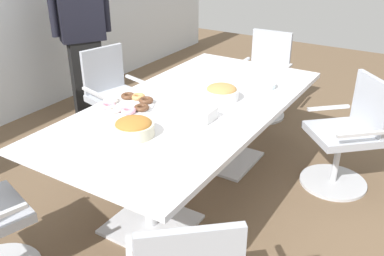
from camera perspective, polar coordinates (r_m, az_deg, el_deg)
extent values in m
cube|color=brown|center=(3.48, 0.00, -8.23)|extent=(10.00, 10.00, 0.01)
cube|color=silver|center=(3.13, 0.00, 2.96)|extent=(2.40, 1.20, 0.04)
cube|color=silver|center=(3.11, -5.49, -12.78)|extent=(0.56, 0.56, 0.02)
cylinder|color=silver|center=(2.90, -5.79, -7.28)|extent=(0.09, 0.09, 0.69)
cube|color=silver|center=(3.88, 4.30, -4.11)|extent=(0.56, 0.56, 0.02)
cylinder|color=silver|center=(3.72, 4.48, 0.66)|extent=(0.09, 0.09, 0.69)
cube|color=silver|center=(2.05, 5.92, -16.23)|extent=(0.30, 0.26, 0.02)
cylinder|color=silver|center=(3.73, 18.47, -6.92)|extent=(0.76, 0.76, 0.02)
cylinder|color=silver|center=(3.62, 18.95, -4.05)|extent=(0.05, 0.05, 0.41)
cube|color=#ADB2BC|center=(3.52, 19.49, -0.76)|extent=(0.65, 0.65, 0.06)
cube|color=#ADB2BC|center=(3.53, 23.03, 3.03)|extent=(0.35, 0.33, 0.42)
cube|color=silver|center=(3.28, 21.81, -0.78)|extent=(0.27, 0.29, 0.02)
cube|color=silver|center=(3.66, 17.95, 2.61)|extent=(0.27, 0.29, 0.02)
cylinder|color=silver|center=(4.81, 9.13, 1.86)|extent=(0.56, 0.56, 0.02)
cylinder|color=silver|center=(4.73, 9.31, 4.23)|extent=(0.05, 0.05, 0.41)
cube|color=#ADB2BC|center=(4.65, 9.52, 6.90)|extent=(0.48, 0.48, 0.06)
cube|color=#ADB2BC|center=(4.77, 10.66, 10.32)|extent=(0.06, 0.44, 0.42)
cube|color=silver|center=(4.54, 12.53, 7.76)|extent=(0.37, 0.04, 0.02)
cube|color=silver|center=(4.70, 6.82, 8.81)|extent=(0.37, 0.04, 0.02)
cylinder|color=silver|center=(4.24, -9.52, -1.66)|extent=(0.66, 0.66, 0.02)
cylinder|color=silver|center=(4.15, -9.74, 0.98)|extent=(0.05, 0.05, 0.41)
cube|color=#ADB2BC|center=(4.05, -9.99, 3.96)|extent=(0.56, 0.56, 0.06)
cube|color=#ADB2BC|center=(4.14, -11.92, 7.80)|extent=(0.43, 0.15, 0.42)
cube|color=silver|center=(4.14, -7.33, 6.41)|extent=(0.12, 0.36, 0.02)
cube|color=silver|center=(3.89, -13.08, 4.61)|extent=(0.12, 0.36, 0.02)
cube|color=black|center=(4.73, -13.90, 6.39)|extent=(0.38, 0.34, 0.85)
cube|color=black|center=(4.54, -14.96, 15.52)|extent=(0.49, 0.42, 0.68)
cylinder|color=black|center=(4.59, -11.67, 16.39)|extent=(0.11, 0.11, 0.61)
cylinder|color=black|center=(4.49, -18.41, 15.42)|extent=(0.11, 0.11, 0.61)
cylinder|color=beige|center=(2.67, -7.86, -0.19)|extent=(0.26, 0.26, 0.08)
ellipsoid|color=#AD702D|center=(2.65, -7.91, 0.58)|extent=(0.23, 0.23, 0.07)
cylinder|color=white|center=(3.20, 4.01, 4.57)|extent=(0.26, 0.26, 0.08)
ellipsoid|color=tan|center=(3.18, 4.03, 5.25)|extent=(0.23, 0.23, 0.07)
cylinder|color=white|center=(3.11, -8.67, 2.98)|extent=(0.37, 0.37, 0.01)
torus|color=tan|center=(3.20, -7.28, 4.23)|extent=(0.11, 0.11, 0.03)
torus|color=brown|center=(3.23, -8.62, 4.31)|extent=(0.11, 0.11, 0.03)
torus|color=white|center=(3.17, -10.87, 3.71)|extent=(0.11, 0.11, 0.03)
torus|color=pink|center=(3.07, -11.21, 2.96)|extent=(0.11, 0.11, 0.03)
torus|color=white|center=(3.01, -10.48, 2.50)|extent=(0.11, 0.11, 0.03)
torus|color=pink|center=(2.97, -8.58, 2.34)|extent=(0.11, 0.11, 0.03)
torus|color=brown|center=(3.01, -6.83, 2.75)|extent=(0.11, 0.11, 0.03)
torus|color=brown|center=(3.13, -6.22, 3.75)|extent=(0.11, 0.11, 0.03)
cylinder|color=white|center=(3.49, 9.63, 5.50)|extent=(0.20, 0.20, 0.01)
cylinder|color=silver|center=(3.49, 9.63, 5.59)|extent=(0.20, 0.20, 0.01)
cylinder|color=white|center=(3.49, 9.64, 5.69)|extent=(0.20, 0.20, 0.01)
cylinder|color=silver|center=(3.49, 9.65, 5.78)|extent=(0.20, 0.20, 0.01)
cylinder|color=white|center=(3.48, 9.66, 5.87)|extent=(0.20, 0.20, 0.01)
cylinder|color=silver|center=(3.48, 9.66, 5.96)|extent=(0.20, 0.20, 0.01)
cylinder|color=white|center=(3.48, 9.67, 6.06)|extent=(0.20, 0.20, 0.01)
cube|color=white|center=(2.85, 1.46, 1.92)|extent=(0.15, 0.15, 0.08)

